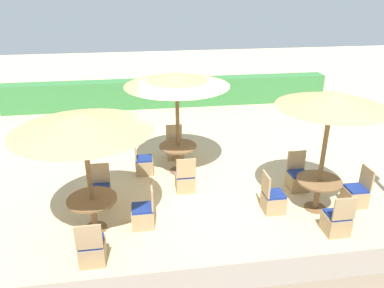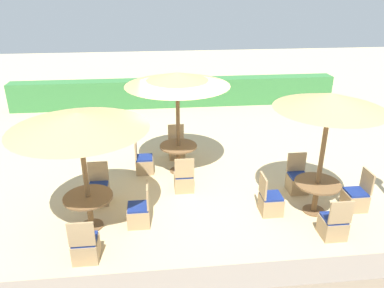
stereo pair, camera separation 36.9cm
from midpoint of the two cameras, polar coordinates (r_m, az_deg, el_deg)
ground_plane at (r=9.40m, az=-0.58°, el=-6.50°), size 40.00×40.00×0.00m
hedge_row at (r=15.38m, az=-4.15°, el=7.81°), size 13.00×0.70×1.11m
stone_border at (r=6.39m, az=4.34°, el=-21.02°), size 10.00×0.56×0.44m
parasol_front_left at (r=7.16m, az=-17.79°, el=3.07°), size 2.62×2.62×2.51m
round_table_front_left at (r=7.92m, az=-16.21°, el=-9.04°), size 0.99×0.99×0.73m
patio_chair_front_left_east at (r=7.98m, az=-8.75°, el=-10.58°), size 0.46×0.46×0.93m
patio_chair_front_left_south at (r=7.27m, az=-16.44°, el=-15.27°), size 0.46×0.46×0.93m
patio_chair_front_left_north at (r=8.89m, az=-14.94°, el=-7.33°), size 0.46×0.46×0.93m
parasol_front_right at (r=7.92m, az=19.26°, el=6.32°), size 2.22×2.22×2.71m
round_table_front_right at (r=8.67m, az=17.53°, el=-6.25°), size 0.98×0.98×0.72m
patio_chair_front_right_east at (r=9.26m, az=22.62°, el=-7.14°), size 0.46×0.46×0.93m
patio_chair_front_right_south at (r=8.15m, az=19.93°, el=-11.11°), size 0.46×0.46×0.93m
patio_chair_front_right_north at (r=9.50m, az=14.72°, el=-5.20°), size 0.46×0.46×0.93m
patio_chair_front_right_west at (r=8.49m, az=10.98°, el=-8.46°), size 0.46×0.46×0.93m
parasol_center at (r=9.24m, az=-3.48°, el=9.77°), size 2.60×2.60×2.69m
round_table_center at (r=9.88m, az=-3.21°, el=-1.20°), size 0.98×0.98×0.76m
patio_chair_center_west at (r=10.02m, az=-8.45°, el=-3.06°), size 0.46×0.46×0.93m
patio_chair_center_north at (r=10.83m, az=-3.59°, el=-0.73°), size 0.46×0.46×0.93m
patio_chair_center_south at (r=9.13m, az=-2.21°, el=-5.59°), size 0.46×0.46×0.93m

